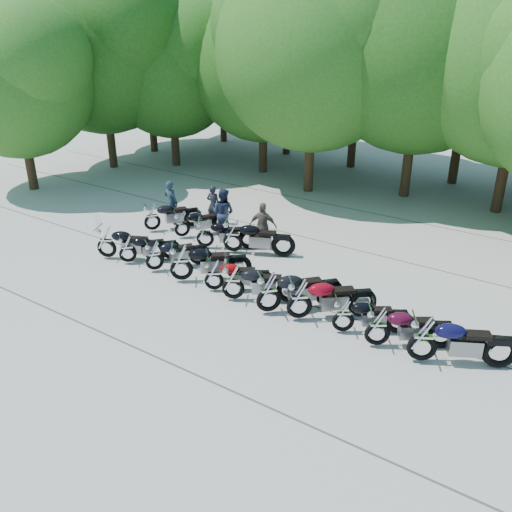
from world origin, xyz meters
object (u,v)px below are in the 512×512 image
Objects in this scene: motorcycle_4 at (214,274)px; rider_3 at (213,205)px; motorcycle_8 at (344,314)px; motorcycle_0 at (106,241)px; rider_0 at (171,202)px; motorcycle_14 at (233,235)px; motorcycle_5 at (233,281)px; motorcycle_6 at (269,291)px; motorcycle_1 at (127,248)px; motorcycle_9 at (378,325)px; motorcycle_10 at (423,337)px; motorcycle_12 at (182,223)px; motorcycle_13 at (205,232)px; motorcycle_2 at (154,255)px; rider_1 at (223,213)px; motorcycle_7 at (300,298)px; rider_2 at (263,226)px; motorcycle_11 at (152,216)px; motorcycle_3 at (181,261)px.

rider_3 is (-3.64, 4.59, 0.22)m from motorcycle_4.
motorcycle_4 is at bearing 56.75° from motorcycle_8.
motorcycle_0 is 1.33× the size of rider_0.
motorcycle_14 is at bearing 167.58° from rider_0.
motorcycle_6 reaches higher than motorcycle_5.
motorcycle_1 is 0.87× the size of motorcycle_5.
motorcycle_9 is (1.02, -0.11, 0.06)m from motorcycle_8.
motorcycle_10 is 8.23m from motorcycle_14.
motorcycle_9 is 7.13m from motorcycle_14.
rider_0 is at bearing -0.86° from motorcycle_12.
motorcycle_14 reaches higher than motorcycle_13.
motorcycle_2 is 7.86m from motorcycle_9.
motorcycle_2 is 2.95m from motorcycle_14.
motorcycle_0 is at bearing 106.21° from motorcycle_14.
rider_0 is 2.55m from rider_1.
motorcycle_6 is at bearing 133.24° from rider_1.
rider_1 reaches higher than motorcycle_7.
rider_3 reaches higher than motorcycle_1.
motorcycle_2 reaches higher than motorcycle_12.
motorcycle_4 is at bearing 80.99° from rider_2.
motorcycle_0 is 1.27× the size of rider_1.
motorcycle_9 is 10.78m from motorcycle_11.
motorcycle_11 is at bearing 44.79° from rider_3.
motorcycle_9 is 9.47m from motorcycle_12.
motorcycle_7 is (3.04, -0.02, 0.12)m from motorcycle_4.
motorcycle_14 is (-5.58, 2.60, 0.12)m from motorcycle_8.
motorcycle_3 is 3.72m from motorcycle_12.
motorcycle_6 reaches higher than motorcycle_1.
motorcycle_4 is 0.99× the size of motorcycle_12.
rider_1 is (2.59, 1.20, 0.31)m from motorcycle_11.
motorcycle_9 is at bearing -140.94° from motorcycle_13.
motorcycle_6 is 5.18m from motorcycle_13.
motorcycle_4 is at bearing 61.11° from motorcycle_10.
motorcycle_11 is 1.08× the size of motorcycle_12.
motorcycle_7 is at bearing -116.88° from motorcycle_5.
motorcycle_3 is 1.26m from motorcycle_4.
motorcycle_14 is at bearing 34.50° from motorcycle_9.
rider_0 is (-1.36, 0.91, 0.31)m from motorcycle_12.
motorcycle_0 is at bearing 52.64° from motorcycle_3.
motorcycle_1 is at bearing 56.95° from motorcycle_9.
motorcycle_14 reaches higher than motorcycle_0.
rider_2 is (0.68, 3.68, 0.16)m from motorcycle_3.
motorcycle_8 is 2.20m from motorcycle_10.
rider_3 is at bearing 26.36° from motorcycle_8.
motorcycle_11 is 3.87m from motorcycle_14.
motorcycle_13 is (-7.69, 2.49, -0.02)m from motorcycle_9.
motorcycle_2 is at bearing -110.15° from motorcycle_0.
motorcycle_5 is 3.51m from motorcycle_8.
motorcycle_6 reaches higher than motorcycle_12.
motorcycle_0 is 9.94m from motorcycle_9.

